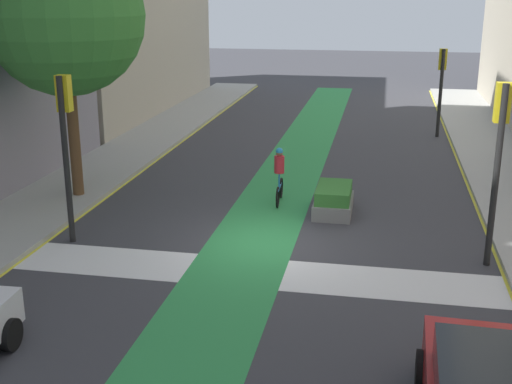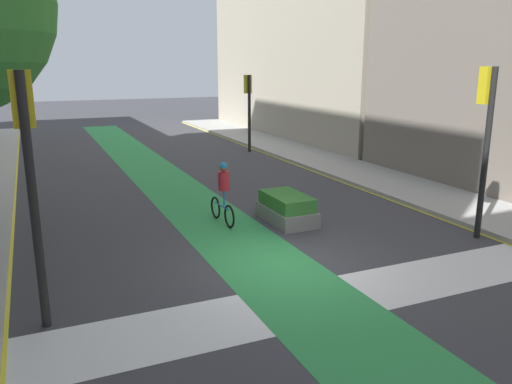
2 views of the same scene
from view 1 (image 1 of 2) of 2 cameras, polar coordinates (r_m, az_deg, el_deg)
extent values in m
plane|color=#38383D|center=(18.15, 1.03, -4.41)|extent=(120.00, 120.00, 0.00)
cube|color=#2D8C47|center=(18.23, -0.39, -4.30)|extent=(2.40, 60.00, 0.01)
cube|color=silver|center=(16.33, -0.18, -6.92)|extent=(12.00, 1.80, 0.01)
cube|color=#9E9E99|center=(20.68, -19.92, -2.52)|extent=(3.00, 60.00, 0.15)
cube|color=yellow|center=(19.99, -16.19, -3.04)|extent=(0.16, 60.00, 0.01)
cube|color=yellow|center=(18.20, 20.08, -5.43)|extent=(0.16, 60.00, 0.01)
cylinder|color=black|center=(17.04, 19.89, 1.15)|extent=(0.16, 0.16, 4.54)
cube|color=gold|center=(16.86, 20.41, 7.20)|extent=(0.35, 0.28, 0.95)
sphere|color=#3F0A0A|center=(16.96, 20.44, 8.28)|extent=(0.20, 0.20, 0.20)
sphere|color=#4C380C|center=(17.00, 20.34, 7.28)|extent=(0.20, 0.20, 0.20)
sphere|color=#26D833|center=(17.05, 20.23, 6.29)|extent=(0.20, 0.20, 0.20)
cylinder|color=black|center=(18.29, -15.98, 2.51)|extent=(0.16, 0.16, 4.51)
cube|color=gold|center=(18.12, -16.16, 8.13)|extent=(0.35, 0.28, 0.95)
sphere|color=#3F0A0A|center=(18.20, -16.04, 9.14)|extent=(0.20, 0.20, 0.20)
sphere|color=#4C380C|center=(18.24, -15.96, 8.21)|extent=(0.20, 0.20, 0.20)
sphere|color=#26D833|center=(18.29, -15.89, 7.28)|extent=(0.20, 0.20, 0.20)
cylinder|color=black|center=(32.03, 15.54, 8.13)|extent=(0.16, 0.16, 4.04)
cube|color=gold|center=(32.04, 15.74, 10.91)|extent=(0.35, 0.28, 0.95)
sphere|color=#3F0A0A|center=(32.15, 15.76, 11.46)|extent=(0.20, 0.20, 0.20)
sphere|color=#4C380C|center=(32.18, 15.72, 10.93)|extent=(0.20, 0.20, 0.20)
sphere|color=#26D833|center=(32.21, 15.68, 10.40)|extent=(0.20, 0.20, 0.20)
cube|color=black|center=(10.46, 19.70, -14.78)|extent=(1.66, 2.05, 0.55)
cylinder|color=black|center=(12.30, 14.07, -14.43)|extent=(0.24, 0.65, 0.64)
cylinder|color=black|center=(13.78, -20.36, -11.40)|extent=(0.25, 0.65, 0.64)
torus|color=black|center=(21.95, 2.18, 0.36)|extent=(0.09, 0.68, 0.68)
torus|color=black|center=(20.95, 1.87, -0.46)|extent=(0.09, 0.68, 0.68)
cylinder|color=#2672BF|center=(21.40, 2.03, 0.42)|extent=(0.10, 0.95, 0.06)
cylinder|color=#2672BF|center=(21.18, 2.00, 1.01)|extent=(0.05, 0.05, 0.50)
cylinder|color=red|center=(21.04, 2.01, 2.38)|extent=(0.32, 0.32, 0.55)
sphere|color=#8C6647|center=(20.95, 2.02, 3.40)|extent=(0.22, 0.22, 0.22)
sphere|color=#268CCC|center=(20.94, 2.02, 3.51)|extent=(0.23, 0.23, 0.23)
cylinder|color=brown|center=(22.21, -15.36, 4.77)|extent=(0.36, 0.36, 3.99)
sphere|color=#387F33|center=(21.76, -16.14, 14.39)|extent=(4.94, 4.94, 4.94)
cube|color=slate|center=(20.65, 6.65, -1.17)|extent=(1.14, 2.05, 0.45)
cube|color=#33722D|center=(20.52, 6.70, -0.04)|extent=(1.03, 1.85, 0.40)
camera|label=2|loc=(10.61, -39.03, 2.17)|focal=35.81mm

